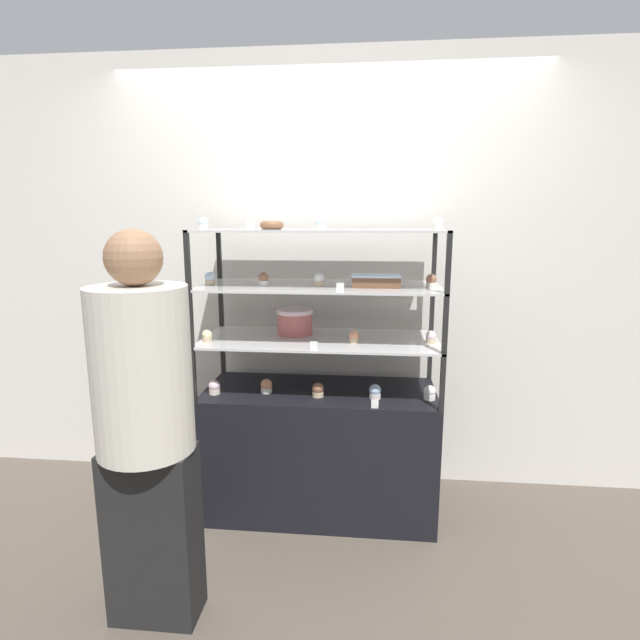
# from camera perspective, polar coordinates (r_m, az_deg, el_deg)

# --- Properties ---
(ground_plane) EXTENTS (20.00, 20.00, 0.00)m
(ground_plane) POSITION_cam_1_polar(r_m,az_deg,el_deg) (3.09, -0.00, -20.54)
(ground_plane) COLOR brown
(back_wall) EXTENTS (8.00, 0.05, 2.60)m
(back_wall) POSITION_cam_1_polar(r_m,az_deg,el_deg) (3.06, 0.78, 5.06)
(back_wall) COLOR silver
(back_wall) RESTS_ON ground_plane
(display_base) EXTENTS (1.27, 0.54, 0.71)m
(display_base) POSITION_cam_1_polar(r_m,az_deg,el_deg) (2.92, -0.00, -14.58)
(display_base) COLOR black
(display_base) RESTS_ON ground_plane
(display_riser_lower) EXTENTS (1.27, 0.54, 0.29)m
(display_riser_lower) POSITION_cam_1_polar(r_m,az_deg,el_deg) (2.71, -0.00, -2.46)
(display_riser_lower) COLOR black
(display_riser_lower) RESTS_ON display_base
(display_riser_middle) EXTENTS (1.27, 0.54, 0.29)m
(display_riser_middle) POSITION_cam_1_polar(r_m,az_deg,el_deg) (2.65, -0.00, 3.66)
(display_riser_middle) COLOR black
(display_riser_middle) RESTS_ON display_riser_lower
(display_riser_upper) EXTENTS (1.27, 0.54, 0.29)m
(display_riser_upper) POSITION_cam_1_polar(r_m,az_deg,el_deg) (2.63, -0.00, 9.96)
(display_riser_upper) COLOR black
(display_riser_upper) RESTS_ON display_riser_middle
(layer_cake_centerpiece) EXTENTS (0.20, 0.20, 0.14)m
(layer_cake_centerpiece) POSITION_cam_1_polar(r_m,az_deg,el_deg) (2.80, -2.88, -0.19)
(layer_cake_centerpiece) COLOR #C66660
(layer_cake_centerpiece) RESTS_ON display_riser_lower
(sheet_cake_frosted) EXTENTS (0.25, 0.15, 0.06)m
(sheet_cake_frosted) POSITION_cam_1_polar(r_m,az_deg,el_deg) (2.59, 6.43, 4.48)
(sheet_cake_frosted) COLOR brown
(sheet_cake_frosted) RESTS_ON display_riser_middle
(cupcake_0) EXTENTS (0.06, 0.06, 0.08)m
(cupcake_0) POSITION_cam_1_polar(r_m,az_deg,el_deg) (2.77, -11.97, -7.54)
(cupcake_0) COLOR beige
(cupcake_0) RESTS_ON display_base
(cupcake_1) EXTENTS (0.06, 0.06, 0.08)m
(cupcake_1) POSITION_cam_1_polar(r_m,az_deg,el_deg) (2.75, -6.14, -7.52)
(cupcake_1) COLOR white
(cupcake_1) RESTS_ON display_base
(cupcake_2) EXTENTS (0.06, 0.06, 0.08)m
(cupcake_2) POSITION_cam_1_polar(r_m,az_deg,el_deg) (2.67, -0.16, -8.01)
(cupcake_2) COLOR #CCB28C
(cupcake_2) RESTS_ON display_base
(cupcake_3) EXTENTS (0.06, 0.06, 0.08)m
(cupcake_3) POSITION_cam_1_polar(r_m,az_deg,el_deg) (2.66, 6.31, -8.14)
(cupcake_3) COLOR white
(cupcake_3) RESTS_ON display_base
(cupcake_4) EXTENTS (0.06, 0.06, 0.08)m
(cupcake_4) POSITION_cam_1_polar(r_m,az_deg,el_deg) (2.69, 12.42, -8.12)
(cupcake_4) COLOR white
(cupcake_4) RESTS_ON display_base
(price_tag_0) EXTENTS (0.04, 0.00, 0.04)m
(price_tag_0) POSITION_cam_1_polar(r_m,az_deg,el_deg) (2.53, 6.28, -9.53)
(price_tag_0) COLOR white
(price_tag_0) RESTS_ON display_base
(cupcake_5) EXTENTS (0.05, 0.05, 0.07)m
(cupcake_5) POSITION_cam_1_polar(r_m,az_deg,el_deg) (2.70, -12.75, -1.76)
(cupcake_5) COLOR #CCB28C
(cupcake_5) RESTS_ON display_riser_lower
(cupcake_6) EXTENTS (0.05, 0.05, 0.07)m
(cupcake_6) POSITION_cam_1_polar(r_m,az_deg,el_deg) (2.61, 3.90, -1.93)
(cupcake_6) COLOR #CCB28C
(cupcake_6) RESTS_ON display_riser_lower
(cupcake_7) EXTENTS (0.05, 0.05, 0.07)m
(cupcake_7) POSITION_cam_1_polar(r_m,az_deg,el_deg) (2.66, 12.55, -1.92)
(cupcake_7) COLOR #CCB28C
(cupcake_7) RESTS_ON display_riser_lower
(price_tag_1) EXTENTS (0.04, 0.00, 0.04)m
(price_tag_1) POSITION_cam_1_polar(r_m,az_deg,el_deg) (2.46, -0.72, -2.97)
(price_tag_1) COLOR white
(price_tag_1) RESTS_ON display_riser_lower
(cupcake_8) EXTENTS (0.06, 0.06, 0.07)m
(cupcake_8) POSITION_cam_1_polar(r_m,az_deg,el_deg) (2.71, -12.48, 4.62)
(cupcake_8) COLOR #CCB28C
(cupcake_8) RESTS_ON display_riser_middle
(cupcake_9) EXTENTS (0.06, 0.06, 0.07)m
(cupcake_9) POSITION_cam_1_polar(r_m,az_deg,el_deg) (2.64, -6.46, 4.65)
(cupcake_9) COLOR white
(cupcake_9) RESTS_ON display_riser_middle
(cupcake_10) EXTENTS (0.06, 0.06, 0.07)m
(cupcake_10) POSITION_cam_1_polar(r_m,az_deg,el_deg) (2.60, -0.09, 4.62)
(cupcake_10) COLOR #CCB28C
(cupcake_10) RESTS_ON display_riser_middle
(cupcake_11) EXTENTS (0.06, 0.06, 0.07)m
(cupcake_11) POSITION_cam_1_polar(r_m,az_deg,el_deg) (2.60, 12.60, 4.36)
(cupcake_11) COLOR beige
(cupcake_11) RESTS_ON display_riser_middle
(price_tag_2) EXTENTS (0.04, 0.00, 0.04)m
(price_tag_2) POSITION_cam_1_polar(r_m,az_deg,el_deg) (2.39, 2.33, 3.75)
(price_tag_2) COLOR white
(price_tag_2) RESTS_ON display_riser_middle
(cupcake_12) EXTENTS (0.05, 0.05, 0.06)m
(cupcake_12) POSITION_cam_1_polar(r_m,az_deg,el_deg) (2.66, -13.18, 10.67)
(cupcake_12) COLOR white
(cupcake_12) RESTS_ON display_riser_upper
(cupcake_13) EXTENTS (0.05, 0.05, 0.06)m
(cupcake_13) POSITION_cam_1_polar(r_m,az_deg,el_deg) (2.57, 0.11, 10.95)
(cupcake_13) COLOR white
(cupcake_13) RESTS_ON display_riser_upper
(cupcake_14) EXTENTS (0.05, 0.05, 0.06)m
(cupcake_14) POSITION_cam_1_polar(r_m,az_deg,el_deg) (2.55, 13.39, 10.65)
(cupcake_14) COLOR beige
(cupcake_14) RESTS_ON display_riser_upper
(price_tag_3) EXTENTS (0.04, 0.00, 0.04)m
(price_tag_3) POSITION_cam_1_polar(r_m,az_deg,el_deg) (2.43, -7.97, 10.66)
(price_tag_3) COLOR white
(price_tag_3) RESTS_ON display_riser_upper
(donut_glazed) EXTENTS (0.13, 0.13, 0.04)m
(donut_glazed) POSITION_cam_1_polar(r_m,az_deg,el_deg) (2.69, -5.53, 10.74)
(donut_glazed) COLOR brown
(donut_glazed) RESTS_ON display_riser_upper
(customer_figure) EXTENTS (0.37, 0.37, 1.60)m
(customer_figure) POSITION_cam_1_polar(r_m,az_deg,el_deg) (2.10, -19.31, -11.00)
(customer_figure) COLOR black
(customer_figure) RESTS_ON ground_plane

